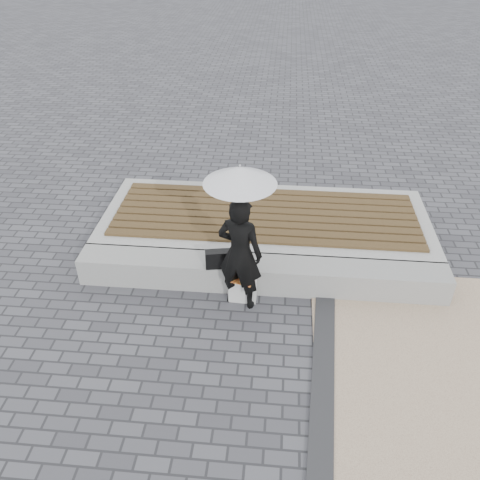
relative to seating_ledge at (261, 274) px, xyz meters
The scene contains 10 objects.
ground 1.61m from the seating_ledge, 90.00° to the right, with size 80.00×80.00×0.00m, color #48484D.
edging_band 2.24m from the seating_ledge, 70.35° to the right, with size 0.25×5.20×0.04m, color #28292B.
seating_ledge is the anchor object (origin of this frame).
timber_platform 1.20m from the seating_ledge, 90.00° to the left, with size 5.00×2.00×0.40m, color #A5A49F.
timber_decking 1.22m from the seating_ledge, 90.00° to the left, with size 4.60×1.60×0.04m, color brown, non-canonical shape.
woman 0.74m from the seating_ledge, 124.50° to the right, with size 0.58×0.38×1.59m, color black.
parasol 1.74m from the seating_ledge, 124.50° to the right, with size 0.85×0.85×1.08m.
handbag 0.66m from the seating_ledge, 165.16° to the right, with size 0.36×0.13×0.25m, color black.
canvas_tote 0.39m from the seating_ledge, 124.46° to the right, with size 0.36×0.15×0.38m, color beige.
magazine 0.47m from the seating_ledge, 120.71° to the right, with size 0.29×0.22×0.01m, color #FF342C.
Camera 1 is at (0.20, -3.66, 4.40)m, focal length 36.80 mm.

